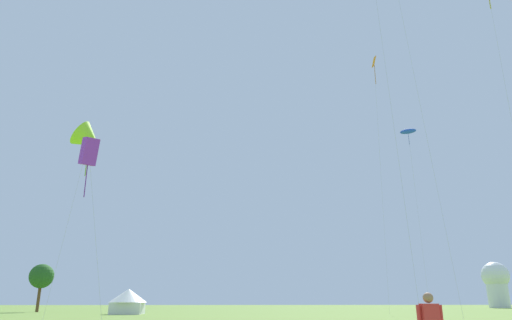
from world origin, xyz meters
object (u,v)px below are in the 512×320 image
festival_tent_center (128,300)px  kite_lime_delta (89,139)px  observatory_dome (496,282)px  kite_orange_diamond (374,68)px  kite_purple_box (89,152)px  tree_distant_left (41,276)px  kite_blue_parafoil (408,132)px

festival_tent_center → kite_lime_delta: bearing=-91.1°
kite_lime_delta → observatory_dome: bearing=42.7°
kite_orange_diamond → festival_tent_center: 47.65m
kite_lime_delta → kite_purple_box: (2.82, -8.42, -3.90)m
kite_lime_delta → festival_tent_center: kite_lime_delta is taller
kite_orange_diamond → tree_distant_left: (-49.75, 12.43, -30.09)m
kite_blue_parafoil → tree_distant_left: size_ratio=3.68×
kite_purple_box → tree_distant_left: size_ratio=1.82×
kite_orange_diamond → kite_blue_parafoil: kite_orange_diamond is taller
kite_orange_diamond → tree_distant_left: 59.46m
observatory_dome → tree_distant_left: size_ratio=1.55×
kite_lime_delta → kite_blue_parafoil: (38.51, 21.13, 9.55)m
kite_lime_delta → tree_distant_left: kite_lime_delta is taller
kite_lime_delta → kite_blue_parafoil: kite_blue_parafoil is taller
kite_lime_delta → tree_distant_left: size_ratio=2.46×
festival_tent_center → tree_distant_left: (-15.91, 12.98, 3.45)m
kite_blue_parafoil → observatory_dome: (39.53, 50.77, -19.06)m
festival_tent_center → kite_blue_parafoil: bearing=1.2°
kite_lime_delta → observatory_dome: (78.04, 71.89, -9.51)m
kite_orange_diamond → kite_blue_parafoil: bearing=3.6°
festival_tent_center → observatory_dome: observatory_dome is taller
observatory_dome → tree_distant_left: (-93.57, -38.60, -0.89)m
kite_orange_diamond → observatory_dome: bearing=49.4°
kite_blue_parafoil → festival_tent_center: kite_blue_parafoil is taller
kite_blue_parafoil → observatory_dome: kite_blue_parafoil is taller
festival_tent_center → kite_orange_diamond: bearing=0.9°
kite_orange_diamond → tree_distant_left: size_ratio=5.36×
kite_lime_delta → kite_orange_diamond: (34.23, 20.86, 19.68)m
kite_purple_box → tree_distant_left: bearing=113.7°
kite_orange_diamond → kite_purple_box: bearing=-137.0°
kite_purple_box → kite_orange_diamond: bearing=43.0°
kite_blue_parafoil → kite_lime_delta: bearing=-151.3°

